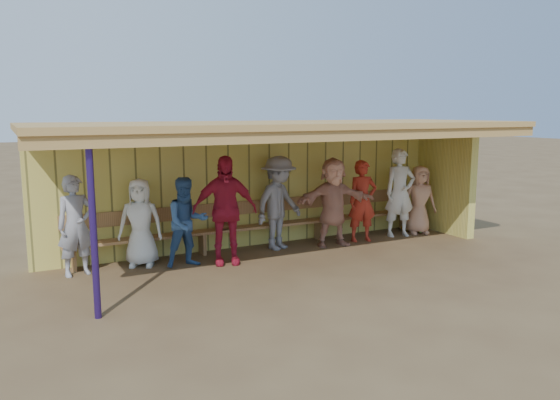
# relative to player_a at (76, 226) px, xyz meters

# --- Properties ---
(ground) EXTENTS (90.00, 90.00, 0.00)m
(ground) POSITION_rel_player_a_xyz_m (3.57, -0.74, -0.84)
(ground) COLOR brown
(ground) RESTS_ON ground
(player_a) EXTENTS (0.68, 0.52, 1.67)m
(player_a) POSITION_rel_player_a_xyz_m (0.00, 0.00, 0.00)
(player_a) COLOR gray
(player_a) RESTS_ON ground
(player_b) EXTENTS (0.89, 0.76, 1.55)m
(player_b) POSITION_rel_player_a_xyz_m (1.07, 0.07, -0.06)
(player_b) COLOR white
(player_b) RESTS_ON ground
(player_c) EXTENTS (0.78, 0.61, 1.57)m
(player_c) POSITION_rel_player_a_xyz_m (1.78, -0.34, -0.05)
(player_c) COLOR #365C95
(player_c) RESTS_ON ground
(player_d) EXTENTS (1.21, 0.74, 1.93)m
(player_d) POSITION_rel_player_a_xyz_m (2.43, -0.47, 0.13)
(player_d) COLOR #BA1D37
(player_d) RESTS_ON ground
(player_e) EXTENTS (1.35, 1.07, 1.83)m
(player_e) POSITION_rel_player_a_xyz_m (3.75, 0.03, 0.08)
(player_e) COLOR gray
(player_e) RESTS_ON ground
(player_f) EXTENTS (1.71, 0.75, 1.78)m
(player_f) POSITION_rel_player_a_xyz_m (4.85, -0.24, 0.06)
(player_f) COLOR #DF9A7D
(player_f) RESTS_ON ground
(player_g) EXTENTS (0.69, 0.52, 1.69)m
(player_g) POSITION_rel_player_a_xyz_m (5.59, -0.20, 0.01)
(player_g) COLOR #B12C1C
(player_g) RESTS_ON ground
(player_h) EXTENTS (0.85, 0.68, 1.51)m
(player_h) POSITION_rel_player_a_xyz_m (7.14, -0.18, -0.08)
(player_h) COLOR tan
(player_h) RESTS_ON ground
(player_extra) EXTENTS (0.77, 0.58, 1.90)m
(player_extra) POSITION_rel_player_a_xyz_m (6.59, -0.17, 0.12)
(player_extra) COLOR silver
(player_extra) RESTS_ON ground
(dugout_structure) EXTENTS (8.80, 3.20, 2.50)m
(dugout_structure) POSITION_rel_player_a_xyz_m (3.96, -0.05, 0.86)
(dugout_structure) COLOR #DACD5D
(dugout_structure) RESTS_ON ground
(bench) EXTENTS (7.60, 0.34, 0.93)m
(bench) POSITION_rel_player_a_xyz_m (3.57, 0.38, -0.31)
(bench) COLOR #A97A48
(bench) RESTS_ON ground
(dugout_equipment) EXTENTS (7.48, 0.62, 0.80)m
(dugout_equipment) POSITION_rel_player_a_xyz_m (2.74, 0.25, -0.35)
(dugout_equipment) COLOR orange
(dugout_equipment) RESTS_ON ground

